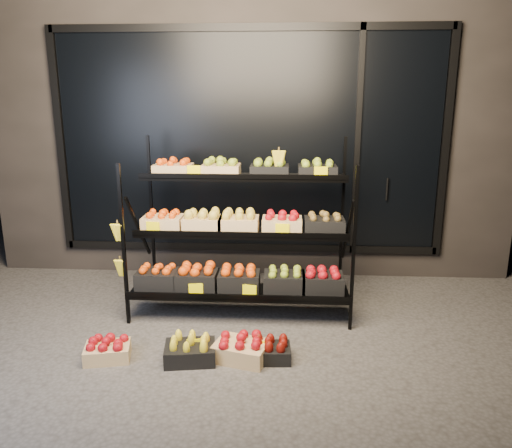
# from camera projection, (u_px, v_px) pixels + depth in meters

# --- Properties ---
(ground) EXTENTS (24.00, 24.00, 0.00)m
(ground) POSITION_uv_depth(u_px,v_px,m) (236.00, 335.00, 4.43)
(ground) COLOR #514F4C
(ground) RESTS_ON ground
(building) EXTENTS (6.00, 2.08, 3.50)m
(building) POSITION_uv_depth(u_px,v_px,m) (255.00, 120.00, 6.49)
(building) COLOR #2D2826
(building) RESTS_ON ground
(display_rack) EXTENTS (2.18, 1.02, 1.66)m
(display_rack) POSITION_uv_depth(u_px,v_px,m) (240.00, 232.00, 4.81)
(display_rack) COLOR black
(display_rack) RESTS_ON ground
(tag_floor_a) EXTENTS (0.13, 0.01, 0.12)m
(tag_floor_a) POSITION_uv_depth(u_px,v_px,m) (195.00, 350.00, 4.05)
(tag_floor_a) COLOR #FFEE00
(tag_floor_a) RESTS_ON ground
(tag_floor_b) EXTENTS (0.13, 0.01, 0.12)m
(tag_floor_b) POSITION_uv_depth(u_px,v_px,m) (262.00, 352.00, 4.02)
(tag_floor_b) COLOR #FFEE00
(tag_floor_b) RESTS_ON ground
(floor_crate_left) EXTENTS (0.40, 0.33, 0.19)m
(floor_crate_left) POSITION_uv_depth(u_px,v_px,m) (107.00, 349.00, 4.01)
(floor_crate_left) COLOR #D8B67C
(floor_crate_left) RESTS_ON ground
(floor_crate_midleft) EXTENTS (0.44, 0.35, 0.20)m
(floor_crate_midleft) POSITION_uv_depth(u_px,v_px,m) (190.00, 350.00, 3.99)
(floor_crate_midleft) COLOR black
(floor_crate_midleft) RESTS_ON ground
(floor_crate_midright) EXTENTS (0.48, 0.41, 0.21)m
(floor_crate_midright) POSITION_uv_depth(u_px,v_px,m) (241.00, 348.00, 4.01)
(floor_crate_midright) COLOR #D8B67C
(floor_crate_midright) RESTS_ON ground
(floor_crate_right) EXTENTS (0.35, 0.27, 0.18)m
(floor_crate_right) POSITION_uv_depth(u_px,v_px,m) (270.00, 350.00, 4.00)
(floor_crate_right) COLOR black
(floor_crate_right) RESTS_ON ground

